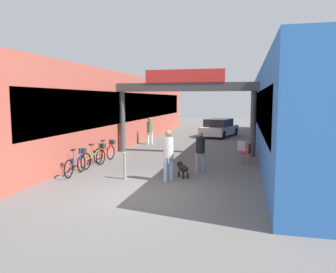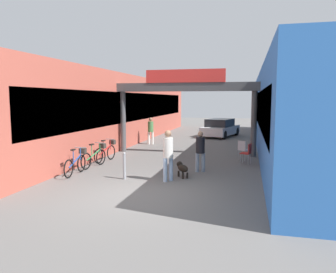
{
  "view_description": "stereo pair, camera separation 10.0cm",
  "coord_description": "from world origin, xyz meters",
  "px_view_note": "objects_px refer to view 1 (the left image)",
  "views": [
    {
      "loc": [
        2.98,
        -8.81,
        2.78
      ],
      "look_at": [
        0.0,
        3.75,
        1.3
      ],
      "focal_mm": 35.0,
      "sensor_mm": 36.0,
      "label": 1
    },
    {
      "loc": [
        3.08,
        -8.79,
        2.78
      ],
      "look_at": [
        0.0,
        3.75,
        1.3
      ],
      "focal_mm": 35.0,
      "sensor_mm": 36.0,
      "label": 2
    }
  ],
  "objects_px": {
    "pedestrian_with_dog": "(169,152)",
    "bicycle_blue_nearest": "(77,163)",
    "parked_car_white": "(219,128)",
    "bicycle_green_second": "(95,156)",
    "bollard_post_metal": "(125,166)",
    "pedestrian_companion": "(200,149)",
    "bicycle_red_third": "(106,152)",
    "cafe_chair_red_nearer": "(247,152)",
    "pedestrian_carrying_crate": "(150,129)",
    "dog_on_leash": "(183,168)",
    "cafe_chair_aluminium_farther": "(243,148)"
  },
  "relations": [
    {
      "from": "pedestrian_with_dog",
      "to": "parked_car_white",
      "type": "bearing_deg",
      "value": 87.55
    },
    {
      "from": "pedestrian_carrying_crate",
      "to": "bicycle_green_second",
      "type": "relative_size",
      "value": 0.99
    },
    {
      "from": "pedestrian_companion",
      "to": "bicycle_blue_nearest",
      "type": "bearing_deg",
      "value": -161.13
    },
    {
      "from": "parked_car_white",
      "to": "bicycle_red_third",
      "type": "bearing_deg",
      "value": -110.77
    },
    {
      "from": "bicycle_blue_nearest",
      "to": "cafe_chair_aluminium_farther",
      "type": "height_order",
      "value": "bicycle_blue_nearest"
    },
    {
      "from": "dog_on_leash",
      "to": "bicycle_green_second",
      "type": "height_order",
      "value": "bicycle_green_second"
    },
    {
      "from": "dog_on_leash",
      "to": "bollard_post_metal",
      "type": "xyz_separation_m",
      "value": [
        -1.89,
        -0.79,
        0.15
      ]
    },
    {
      "from": "pedestrian_with_dog",
      "to": "pedestrian_carrying_crate",
      "type": "xyz_separation_m",
      "value": [
        -3.24,
        8.68,
        -0.06
      ]
    },
    {
      "from": "bollard_post_metal",
      "to": "parked_car_white",
      "type": "distance_m",
      "value": 14.1
    },
    {
      "from": "parked_car_white",
      "to": "cafe_chair_aluminium_farther",
      "type": "bearing_deg",
      "value": -79.0
    },
    {
      "from": "cafe_chair_red_nearer",
      "to": "bicycle_green_second",
      "type": "bearing_deg",
      "value": -161.7
    },
    {
      "from": "pedestrian_carrying_crate",
      "to": "cafe_chair_red_nearer",
      "type": "distance_m",
      "value": 7.72
    },
    {
      "from": "bicycle_green_second",
      "to": "bicycle_red_third",
      "type": "height_order",
      "value": "same"
    },
    {
      "from": "pedestrian_with_dog",
      "to": "dog_on_leash",
      "type": "bearing_deg",
      "value": 63.74
    },
    {
      "from": "pedestrian_companion",
      "to": "bicycle_green_second",
      "type": "height_order",
      "value": "pedestrian_companion"
    },
    {
      "from": "dog_on_leash",
      "to": "bicycle_green_second",
      "type": "bearing_deg",
      "value": 166.45
    },
    {
      "from": "pedestrian_carrying_crate",
      "to": "bicycle_red_third",
      "type": "xyz_separation_m",
      "value": [
        -0.33,
        -5.8,
        -0.51
      ]
    },
    {
      "from": "pedestrian_carrying_crate",
      "to": "bicycle_blue_nearest",
      "type": "bearing_deg",
      "value": -92.08
    },
    {
      "from": "pedestrian_with_dog",
      "to": "pedestrian_companion",
      "type": "relative_size",
      "value": 1.11
    },
    {
      "from": "pedestrian_with_dog",
      "to": "bollard_post_metal",
      "type": "xyz_separation_m",
      "value": [
        -1.54,
        -0.08,
        -0.52
      ]
    },
    {
      "from": "pedestrian_with_dog",
      "to": "parked_car_white",
      "type": "distance_m",
      "value": 13.87
    },
    {
      "from": "pedestrian_companion",
      "to": "bicycle_red_third",
      "type": "height_order",
      "value": "pedestrian_companion"
    },
    {
      "from": "bicycle_blue_nearest",
      "to": "bicycle_red_third",
      "type": "height_order",
      "value": "same"
    },
    {
      "from": "pedestrian_companion",
      "to": "pedestrian_carrying_crate",
      "type": "relative_size",
      "value": 0.95
    },
    {
      "from": "pedestrian_carrying_crate",
      "to": "bollard_post_metal",
      "type": "height_order",
      "value": "pedestrian_carrying_crate"
    },
    {
      "from": "cafe_chair_red_nearer",
      "to": "pedestrian_with_dog",
      "type": "bearing_deg",
      "value": -125.46
    },
    {
      "from": "pedestrian_companion",
      "to": "dog_on_leash",
      "type": "distance_m",
      "value": 1.25
    },
    {
      "from": "pedestrian_with_dog",
      "to": "pedestrian_companion",
      "type": "bearing_deg",
      "value": 63.61
    },
    {
      "from": "bicycle_red_third",
      "to": "cafe_chair_red_nearer",
      "type": "distance_m",
      "value": 6.21
    },
    {
      "from": "parked_car_white",
      "to": "pedestrian_companion",
      "type": "bearing_deg",
      "value": -88.8
    },
    {
      "from": "bicycle_blue_nearest",
      "to": "bicycle_green_second",
      "type": "xyz_separation_m",
      "value": [
        0.05,
        1.43,
        0.0
      ]
    },
    {
      "from": "bicycle_red_third",
      "to": "cafe_chair_aluminium_farther",
      "type": "relative_size",
      "value": 1.89
    },
    {
      "from": "bicycle_blue_nearest",
      "to": "cafe_chair_aluminium_farther",
      "type": "relative_size",
      "value": 1.9
    },
    {
      "from": "pedestrian_with_dog",
      "to": "parked_car_white",
      "type": "relative_size",
      "value": 0.4
    },
    {
      "from": "pedestrian_with_dog",
      "to": "bicycle_blue_nearest",
      "type": "xyz_separation_m",
      "value": [
        -3.55,
        0.21,
        -0.57
      ]
    },
    {
      "from": "pedestrian_with_dog",
      "to": "cafe_chair_red_nearer",
      "type": "height_order",
      "value": "pedestrian_with_dog"
    },
    {
      "from": "pedestrian_with_dog",
      "to": "bollard_post_metal",
      "type": "relative_size",
      "value": 1.84
    },
    {
      "from": "parked_car_white",
      "to": "dog_on_leash",
      "type": "bearing_deg",
      "value": -91.07
    },
    {
      "from": "bicycle_blue_nearest",
      "to": "parked_car_white",
      "type": "bearing_deg",
      "value": 73.11
    },
    {
      "from": "pedestrian_with_dog",
      "to": "bollard_post_metal",
      "type": "bearing_deg",
      "value": -176.88
    },
    {
      "from": "pedestrian_with_dog",
      "to": "bollard_post_metal",
      "type": "height_order",
      "value": "pedestrian_with_dog"
    },
    {
      "from": "bicycle_blue_nearest",
      "to": "bollard_post_metal",
      "type": "xyz_separation_m",
      "value": [
        2.0,
        -0.29,
        0.05
      ]
    },
    {
      "from": "bicycle_green_second",
      "to": "cafe_chair_aluminium_farther",
      "type": "height_order",
      "value": "bicycle_green_second"
    },
    {
      "from": "dog_on_leash",
      "to": "bicycle_red_third",
      "type": "distance_m",
      "value": 4.48
    },
    {
      "from": "bicycle_green_second",
      "to": "bollard_post_metal",
      "type": "relative_size",
      "value": 1.76
    },
    {
      "from": "bicycle_blue_nearest",
      "to": "bicycle_green_second",
      "type": "relative_size",
      "value": 1.01
    },
    {
      "from": "bicycle_red_third",
      "to": "cafe_chair_aluminium_farther",
      "type": "xyz_separation_m",
      "value": [
        5.96,
        1.69,
        0.1
      ]
    },
    {
      "from": "pedestrian_carrying_crate",
      "to": "cafe_chair_red_nearer",
      "type": "relative_size",
      "value": 1.86
    },
    {
      "from": "pedestrian_companion",
      "to": "bicycle_red_third",
      "type": "relative_size",
      "value": 0.93
    },
    {
      "from": "bollard_post_metal",
      "to": "bicycle_green_second",
      "type": "bearing_deg",
      "value": 138.64
    }
  ]
}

